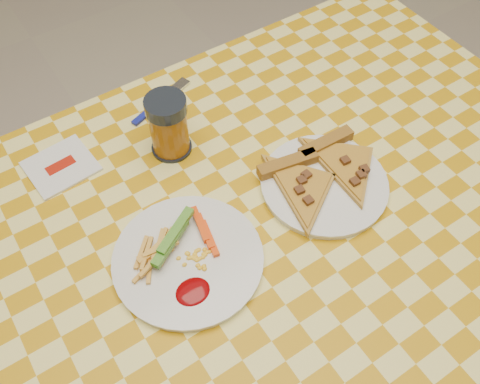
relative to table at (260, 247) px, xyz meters
name	(u,v)px	position (x,y,z in m)	size (l,w,h in m)	color
ground	(253,370)	(0.00, 0.00, -0.68)	(8.00, 8.00, 0.00)	beige
table	(260,247)	(0.00, 0.00, 0.00)	(1.28, 0.88, 0.76)	silver
plate_left	(188,260)	(-0.14, 0.01, 0.08)	(0.24, 0.24, 0.01)	white
plate_right	(324,185)	(0.14, 0.00, 0.08)	(0.22, 0.22, 0.01)	white
fries_veggies	(178,251)	(-0.15, 0.02, 0.10)	(0.17, 0.16, 0.04)	#F4B64D
pizza_slices	(321,173)	(0.14, 0.02, 0.09)	(0.25, 0.24, 0.02)	gold
drink_glass	(169,126)	(-0.04, 0.23, 0.13)	(0.08, 0.08, 0.12)	black
napkin	(61,166)	(-0.24, 0.30, 0.08)	(0.12, 0.12, 0.01)	white
fork	(162,100)	(0.00, 0.35, 0.08)	(0.15, 0.07, 0.01)	navy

